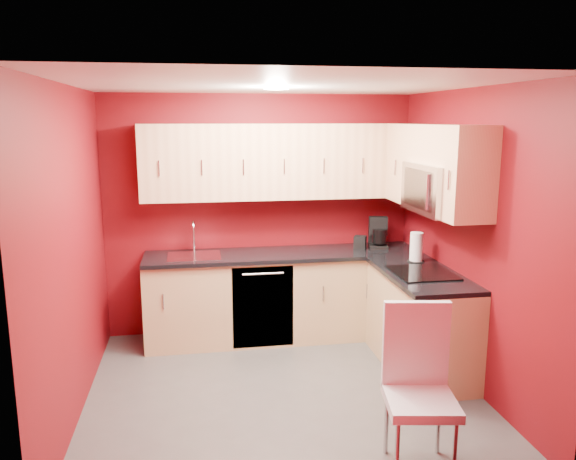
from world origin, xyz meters
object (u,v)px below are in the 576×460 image
object	(u,v)px
sink	(194,252)
paper_towel	(416,247)
coffee_maker	(378,233)
dining_chair	(421,393)
microwave	(439,188)
napkin_holder	(360,242)

from	to	relation	value
sink	paper_towel	distance (m)	2.17
coffee_maker	dining_chair	xyz separation A→B (m)	(-0.52, -2.44, -0.53)
paper_towel	coffee_maker	bearing A→B (deg)	104.40
microwave	sink	world-z (taller)	microwave
microwave	coffee_maker	size ratio (longest dim) A/B	2.39
coffee_maker	dining_chair	size ratio (longest dim) A/B	0.30
napkin_holder	paper_towel	xyz separation A→B (m)	(0.36, -0.63, 0.08)
sink	paper_towel	bearing A→B (deg)	-15.89
coffee_maker	napkin_holder	size ratio (longest dim) A/B	2.43
microwave	sink	distance (m)	2.43
sink	coffee_maker	world-z (taller)	sink
microwave	paper_towel	distance (m)	0.73
sink	napkin_holder	size ratio (longest dim) A/B	3.97
napkin_holder	paper_towel	bearing A→B (deg)	-59.95
dining_chair	napkin_holder	bearing A→B (deg)	92.17
sink	napkin_holder	bearing A→B (deg)	1.16
coffee_maker	paper_towel	distance (m)	0.65
coffee_maker	dining_chair	distance (m)	2.55
sink	dining_chair	world-z (taller)	sink
microwave	napkin_holder	xyz separation A→B (m)	(-0.37, 1.04, -0.68)
microwave	dining_chair	xyz separation A→B (m)	(-0.69, -1.40, -1.12)
coffee_maker	napkin_holder	distance (m)	0.22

